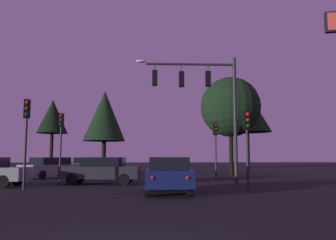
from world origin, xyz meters
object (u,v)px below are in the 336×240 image
object	(u,v)px
traffic_light_corner_right	(61,133)
car_nearside_lane	(169,174)
traffic_light_median	(26,125)
tree_right_cluster	(104,116)
traffic_light_far_side	(247,133)
car_crossing_right	(102,170)
tree_left_far	(247,111)
car_parked_lot	(90,165)
car_far_lane	(52,167)
traffic_signal_mast_arm	(205,94)
tree_behind_sign	(53,117)
tree_center_horizon	(230,107)
traffic_light_corner_left	(216,139)

from	to	relation	value
traffic_light_corner_right	car_nearside_lane	distance (m)	10.87
traffic_light_median	tree_right_cluster	world-z (taller)	tree_right_cluster
traffic_light_far_side	car_crossing_right	size ratio (longest dim) A/B	0.82
traffic_light_corner_right	tree_right_cluster	world-z (taller)	tree_right_cluster
tree_left_far	car_parked_lot	bearing A→B (deg)	-171.43
traffic_light_far_side	car_parked_lot	world-z (taller)	traffic_light_far_side
car_far_lane	traffic_signal_mast_arm	bearing A→B (deg)	-32.62
traffic_signal_mast_arm	tree_left_far	distance (m)	16.67
traffic_signal_mast_arm	traffic_light_far_side	distance (m)	4.27
traffic_light_far_side	tree_behind_sign	distance (m)	28.95
car_crossing_right	tree_right_cluster	world-z (taller)	tree_right_cluster
car_far_lane	tree_center_horizon	bearing A→B (deg)	14.28
traffic_light_corner_left	car_nearside_lane	world-z (taller)	traffic_light_corner_left
traffic_light_corner_right	traffic_light_far_side	size ratio (longest dim) A/B	1.18
traffic_light_far_side	car_nearside_lane	distance (m)	4.55
tree_right_cluster	traffic_signal_mast_arm	bearing A→B (deg)	-68.93
car_nearside_lane	car_parked_lot	world-z (taller)	same
traffic_signal_mast_arm	traffic_light_corner_right	distance (m)	9.89
tree_left_far	traffic_light_median	bearing A→B (deg)	-131.21
traffic_signal_mast_arm	traffic_light_corner_left	size ratio (longest dim) A/B	1.82
tree_behind_sign	tree_center_horizon	xyz separation A→B (m)	(18.12, -10.69, -0.27)
car_parked_lot	tree_right_cluster	distance (m)	10.78
tree_center_horizon	car_nearside_lane	bearing A→B (deg)	-112.62
traffic_light_corner_left	traffic_light_far_side	distance (m)	8.63
car_nearside_lane	tree_center_horizon	bearing A→B (deg)	67.38
traffic_light_corner_right	tree_center_horizon	xyz separation A→B (m)	(12.84, 6.56, 2.74)
traffic_light_corner_right	tree_right_cluster	size ratio (longest dim) A/B	0.47
traffic_signal_mast_arm	tree_right_cluster	distance (m)	23.71
traffic_light_corner_right	traffic_light_median	distance (m)	6.45
tree_center_horizon	tree_right_cluster	size ratio (longest dim) A/B	0.90
traffic_light_corner_left	tree_behind_sign	bearing A→B (deg)	135.95
car_crossing_right	tree_center_horizon	xyz separation A→B (m)	(9.74, 9.48, 5.08)
car_crossing_right	tree_right_cluster	distance (m)	22.26
traffic_light_far_side	car_far_lane	distance (m)	15.43
traffic_light_corner_right	tree_center_horizon	size ratio (longest dim) A/B	0.52
traffic_light_corner_right	traffic_light_median	xyz separation A→B (m)	(-0.04, -6.45, -0.09)
traffic_light_median	car_far_lane	xyz separation A→B (m)	(-1.28, 9.40, -2.24)
car_nearside_lane	car_parked_lot	bearing A→B (deg)	109.67
traffic_light_far_side	tree_center_horizon	size ratio (longest dim) A/B	0.44
car_far_lane	tree_left_far	distance (m)	19.86
traffic_light_median	car_crossing_right	bearing A→B (deg)	48.34
traffic_light_corner_left	traffic_light_far_side	bearing A→B (deg)	-90.66
car_far_lane	tree_left_far	size ratio (longest dim) A/B	0.57
traffic_light_corner_right	traffic_signal_mast_arm	bearing A→B (deg)	-22.07
traffic_signal_mast_arm	car_nearside_lane	size ratio (longest dim) A/B	1.72
traffic_signal_mast_arm	car_parked_lot	bearing A→B (deg)	123.65
car_parked_lot	tree_right_cluster	world-z (taller)	tree_right_cluster
traffic_light_far_side	car_nearside_lane	world-z (taller)	traffic_light_far_side
tree_behind_sign	tree_center_horizon	distance (m)	21.05
tree_left_far	traffic_light_corner_left	bearing A→B (deg)	-117.81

